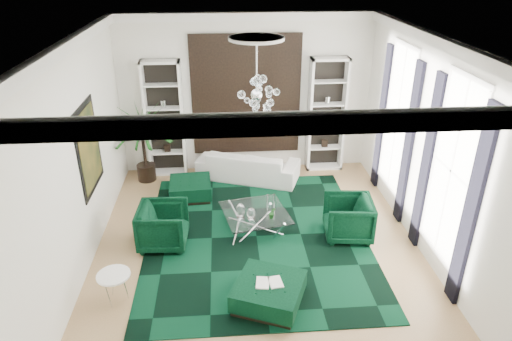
{
  "coord_description": "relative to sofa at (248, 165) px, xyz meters",
  "views": [
    {
      "loc": [
        -0.58,
        -7.08,
        5.05
      ],
      "look_at": [
        0.01,
        0.5,
        1.34
      ],
      "focal_mm": 32.0,
      "sensor_mm": 36.0,
      "label": 1
    }
  ],
  "objects": [
    {
      "name": "floor",
      "position": [
        0.0,
        -2.85,
        -0.36
      ],
      "size": [
        6.0,
        7.0,
        0.02
      ],
      "primitive_type": "cube",
      "color": "tan",
      "rests_on": "ground"
    },
    {
      "name": "ceiling",
      "position": [
        0.0,
        -2.85,
        3.46
      ],
      "size": [
        6.0,
        7.0,
        0.02
      ],
      "primitive_type": "cube",
      "color": "white",
      "rests_on": "ground"
    },
    {
      "name": "wall_back",
      "position": [
        0.0,
        0.66,
        1.55
      ],
      "size": [
        6.0,
        0.02,
        3.8
      ],
      "primitive_type": "cube",
      "color": "white",
      "rests_on": "ground"
    },
    {
      "name": "wall_front",
      "position": [
        0.0,
        -6.36,
        1.55
      ],
      "size": [
        6.0,
        0.02,
        3.8
      ],
      "primitive_type": "cube",
      "color": "white",
      "rests_on": "ground"
    },
    {
      "name": "wall_left",
      "position": [
        -3.01,
        -2.85,
        1.55
      ],
      "size": [
        0.02,
        7.0,
        3.8
      ],
      "primitive_type": "cube",
      "color": "white",
      "rests_on": "ground"
    },
    {
      "name": "wall_right",
      "position": [
        3.01,
        -2.85,
        1.55
      ],
      "size": [
        0.02,
        7.0,
        3.8
      ],
      "primitive_type": "cube",
      "color": "white",
      "rests_on": "ground"
    },
    {
      "name": "crown_molding",
      "position": [
        0.0,
        -2.85,
        3.35
      ],
      "size": [
        6.0,
        7.0,
        0.18
      ],
      "primitive_type": null,
      "color": "white",
      "rests_on": "ceiling"
    },
    {
      "name": "ceiling_medallion",
      "position": [
        0.0,
        -2.55,
        3.42
      ],
      "size": [
        0.9,
        0.9,
        0.05
      ],
      "primitive_type": "cylinder",
      "color": "white",
      "rests_on": "ceiling"
    },
    {
      "name": "tapestry",
      "position": [
        0.0,
        0.61,
        1.55
      ],
      "size": [
        2.5,
        0.06,
        2.8
      ],
      "primitive_type": "cube",
      "color": "black",
      "rests_on": "wall_back"
    },
    {
      "name": "shelving_left",
      "position": [
        -1.95,
        0.46,
        1.05
      ],
      "size": [
        0.9,
        0.38,
        2.8
      ],
      "primitive_type": null,
      "color": "white",
      "rests_on": "floor"
    },
    {
      "name": "shelving_right",
      "position": [
        1.95,
        0.46,
        1.05
      ],
      "size": [
        0.9,
        0.38,
        2.8
      ],
      "primitive_type": null,
      "color": "white",
      "rests_on": "floor"
    },
    {
      "name": "painting",
      "position": [
        -2.97,
        -2.25,
        1.5
      ],
      "size": [
        0.04,
        1.3,
        1.6
      ],
      "primitive_type": "cube",
      "color": "black",
      "rests_on": "wall_left"
    },
    {
      "name": "window_near",
      "position": [
        2.99,
        -3.75,
        1.55
      ],
      "size": [
        0.03,
        1.1,
        2.9
      ],
      "primitive_type": "cube",
      "color": "white",
      "rests_on": "wall_right"
    },
    {
      "name": "curtain_near_a",
      "position": [
        2.96,
        -4.53,
        1.3
      ],
      "size": [
        0.07,
        0.3,
        3.25
      ],
      "primitive_type": "cube",
      "color": "black",
      "rests_on": "floor"
    },
    {
      "name": "curtain_near_b",
      "position": [
        2.96,
        -2.97,
        1.3
      ],
      "size": [
        0.07,
        0.3,
        3.25
      ],
      "primitive_type": "cube",
      "color": "black",
      "rests_on": "floor"
    },
    {
      "name": "window_far",
      "position": [
        2.99,
        -1.35,
        1.55
      ],
      "size": [
        0.03,
        1.1,
        2.9
      ],
      "primitive_type": "cube",
      "color": "white",
      "rests_on": "wall_right"
    },
    {
      "name": "curtain_far_a",
      "position": [
        2.96,
        -2.13,
        1.3
      ],
      "size": [
        0.07,
        0.3,
        3.25
      ],
      "primitive_type": "cube",
      "color": "black",
      "rests_on": "floor"
    },
    {
      "name": "curtain_far_b",
      "position": [
        2.96,
        -0.57,
        1.3
      ],
      "size": [
        0.07,
        0.3,
        3.25
      ],
      "primitive_type": "cube",
      "color": "black",
      "rests_on": "floor"
    },
    {
      "name": "rug",
      "position": [
        0.0,
        -2.55,
        -0.34
      ],
      "size": [
        4.2,
        5.0,
        0.02
      ],
      "primitive_type": "cube",
      "color": "black",
      "rests_on": "floor"
    },
    {
      "name": "sofa",
      "position": [
        0.0,
        0.0,
        0.0
      ],
      "size": [
        2.57,
        1.7,
        0.7
      ],
      "primitive_type": "imported",
      "rotation": [
        0.0,
        0.0,
        2.79
      ],
      "color": "silver",
      "rests_on": "floor"
    },
    {
      "name": "armchair_left",
      "position": [
        -1.75,
        -2.65,
        0.06
      ],
      "size": [
        0.94,
        0.91,
        0.81
      ],
      "primitive_type": "imported",
      "rotation": [
        0.0,
        0.0,
        1.52
      ],
      "color": "black",
      "rests_on": "floor"
    },
    {
      "name": "armchair_right",
      "position": [
        1.75,
        -2.65,
        0.06
      ],
      "size": [
        0.99,
        0.96,
        0.81
      ],
      "primitive_type": "imported",
      "rotation": [
        0.0,
        0.0,
        -1.68
      ],
      "color": "black",
      "rests_on": "floor"
    },
    {
      "name": "coffee_table",
      "position": [
        0.0,
        -2.3,
        -0.14
      ],
      "size": [
        1.42,
        1.42,
        0.41
      ],
      "primitive_type": null,
      "rotation": [
        0.0,
        0.0,
        0.2
      ],
      "color": "white",
      "rests_on": "floor"
    },
    {
      "name": "ottoman_side",
      "position": [
        -1.35,
        -0.85,
        -0.15
      ],
      "size": [
        0.95,
        0.95,
        0.4
      ],
      "primitive_type": "cube",
      "rotation": [
        0.0,
        0.0,
        0.06
      ],
      "color": "black",
      "rests_on": "floor"
    },
    {
      "name": "ottoman_front",
      "position": [
        0.05,
        -4.4,
        -0.15
      ],
      "size": [
        1.3,
        1.3,
        0.4
      ],
      "primitive_type": "cube",
      "rotation": [
        0.0,
        0.0,
        -0.39
      ],
      "color": "black",
      "rests_on": "floor"
    },
    {
      "name": "book",
      "position": [
        0.05,
        -4.4,
        0.07
      ],
      "size": [
        0.42,
        0.28,
        0.03
      ],
      "primitive_type": "cube",
      "color": "white",
      "rests_on": "ottoman_front"
    },
    {
      "name": "side_table",
      "position": [
        -2.35,
        -4.15,
        -0.1
      ],
      "size": [
        0.59,
        0.59,
        0.5
      ],
      "primitive_type": "cylinder",
      "rotation": [
        0.0,
        0.0,
        -0.13
      ],
      "color": "white",
      "rests_on": "floor"
    },
    {
      "name": "palm",
      "position": [
        -2.45,
        0.1,
        0.85
      ],
      "size": [
        1.74,
        1.74,
        2.4
      ],
      "primitive_type": null,
      "rotation": [
        0.0,
        0.0,
        0.17
      ],
      "color": "#165217",
      "rests_on": "floor"
    },
    {
      "name": "chandelier",
      "position": [
        0.0,
        -2.55,
        2.5
      ],
      "size": [
        1.03,
        1.03,
        0.72
      ],
      "primitive_type": null,
      "rotation": [
        0.0,
        0.0,
        0.37
      ],
      "color": "white",
      "rests_on": "ceiling"
    },
    {
      "name": "table_plant",
      "position": [
        0.3,
        -2.55,
        0.18
      ],
      "size": [
        0.14,
        0.11,
        0.24
      ],
      "primitive_type": "imported",
      "rotation": [
        0.0,
        0.0,
        -0.04
      ],
      "color": "#165217",
      "rests_on": "coffee_table"
    }
  ]
}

